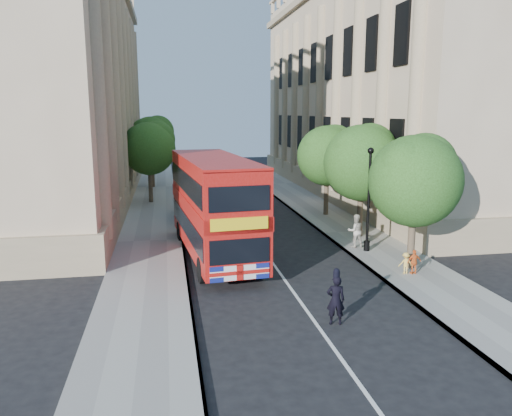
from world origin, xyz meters
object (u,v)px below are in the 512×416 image
lamp_post (368,204)px  police_constable (336,300)px  double_decker_bus (214,204)px  woman_pedestrian (355,231)px  box_van (207,196)px

lamp_post → police_constable: (-4.39, -7.89, -1.67)m
lamp_post → double_decker_bus: bearing=174.5°
woman_pedestrian → lamp_post: bearing=112.4°
lamp_post → police_constable: lamp_post is taller
lamp_post → woman_pedestrian: bearing=113.0°
box_van → woman_pedestrian: 11.48m
double_decker_bus → box_van: double_decker_bus is taller
double_decker_bus → police_constable: double_decker_bus is taller
double_decker_bus → woman_pedestrian: size_ratio=6.15×
double_decker_bus → police_constable: (3.18, -8.62, -1.79)m
woman_pedestrian → police_constable: bearing=64.3°
double_decker_bus → box_van: (0.41, 9.23, -1.16)m
double_decker_bus → police_constable: bearing=-75.2°
lamp_post → woman_pedestrian: (-0.32, 0.76, -1.53)m
double_decker_bus → woman_pedestrian: double_decker_bus is taller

